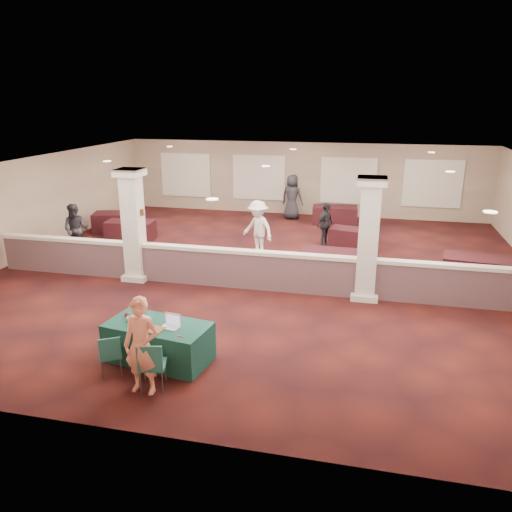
% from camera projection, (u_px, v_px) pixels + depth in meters
% --- Properties ---
extents(ground, '(16.00, 16.00, 0.00)m').
position_uv_depth(ground, '(265.00, 271.00, 15.23)').
color(ground, '#411410').
rests_on(ground, ground).
extents(wall_back, '(16.00, 0.04, 3.20)m').
position_uv_depth(wall_back, '(303.00, 179.00, 22.17)').
color(wall_back, '#83685A').
rests_on(wall_back, ground).
extents(wall_front, '(16.00, 0.04, 3.20)m').
position_uv_depth(wall_front, '(152.00, 344.00, 7.32)').
color(wall_front, '#83685A').
rests_on(wall_front, ground).
extents(wall_left, '(0.04, 16.00, 3.20)m').
position_uv_depth(wall_left, '(29.00, 207.00, 16.46)').
color(wall_left, '#83685A').
rests_on(wall_left, ground).
extents(ceiling, '(16.00, 16.00, 0.02)m').
position_uv_depth(ceiling, '(266.00, 166.00, 14.26)').
color(ceiling, silver).
rests_on(ceiling, wall_back).
extents(partition_wall, '(15.60, 0.28, 1.10)m').
position_uv_depth(partition_wall, '(254.00, 269.00, 13.67)').
color(partition_wall, brown).
rests_on(partition_wall, ground).
extents(column_left, '(0.72, 0.72, 3.20)m').
position_uv_depth(column_left, '(133.00, 224.00, 14.09)').
color(column_left, beige).
rests_on(column_left, ground).
extents(column_right, '(0.72, 0.72, 3.20)m').
position_uv_depth(column_right, '(368.00, 238.00, 12.70)').
color(column_right, beige).
rests_on(column_right, ground).
extents(sconce_left, '(0.12, 0.12, 0.18)m').
position_uv_depth(sconce_left, '(123.00, 211.00, 14.04)').
color(sconce_left, brown).
rests_on(sconce_left, column_left).
extents(sconce_right, '(0.12, 0.12, 0.18)m').
position_uv_depth(sconce_right, '(142.00, 212.00, 13.92)').
color(sconce_right, brown).
rests_on(sconce_right, column_left).
extents(near_table, '(2.18, 1.33, 0.79)m').
position_uv_depth(near_table, '(159.00, 342.00, 9.97)').
color(near_table, '#103B2E').
rests_on(near_table, ground).
extents(conf_chair_main, '(0.57, 0.57, 0.94)m').
position_uv_depth(conf_chair_main, '(151.00, 362.00, 8.88)').
color(conf_chair_main, '#1F5B57').
rests_on(conf_chair_main, ground).
extents(conf_chair_side, '(0.57, 0.57, 0.83)m').
position_uv_depth(conf_chair_side, '(110.00, 352.00, 9.37)').
color(conf_chair_side, '#1F5B57').
rests_on(conf_chair_side, ground).
extents(woman, '(0.66, 0.45, 1.81)m').
position_uv_depth(woman, '(142.00, 346.00, 8.73)').
color(woman, '#FF8C6E').
rests_on(woman, ground).
extents(far_table_front_left, '(1.83, 1.06, 0.71)m').
position_uv_depth(far_table_front_left, '(130.00, 230.00, 18.51)').
color(far_table_front_left, black).
rests_on(far_table_front_left, ground).
extents(far_table_front_center, '(1.77, 0.93, 0.70)m').
position_uv_depth(far_table_front_center, '(330.00, 262.00, 14.99)').
color(far_table_front_center, black).
rests_on(far_table_front_center, ground).
extents(far_table_front_right, '(2.03, 1.23, 0.78)m').
position_uv_depth(far_table_front_right, '(478.00, 271.00, 14.09)').
color(far_table_front_right, black).
rests_on(far_table_front_right, ground).
extents(far_table_back_left, '(2.13, 1.45, 0.79)m').
position_uv_depth(far_table_back_left, '(120.00, 223.00, 19.48)').
color(far_table_back_left, black).
rests_on(far_table_back_left, ground).
extents(far_table_back_center, '(1.88, 1.04, 0.74)m').
position_uv_depth(far_table_back_center, '(335.00, 215.00, 20.81)').
color(far_table_back_center, black).
rests_on(far_table_back_center, ground).
extents(far_table_back_right, '(1.77, 1.16, 0.66)m').
position_uv_depth(far_table_back_right, '(353.00, 238.00, 17.57)').
color(far_table_back_right, black).
rests_on(far_table_back_right, ground).
extents(attendee_a, '(0.93, 0.67, 1.74)m').
position_uv_depth(attendee_a, '(76.00, 230.00, 16.54)').
color(attendee_a, black).
rests_on(attendee_a, ground).
extents(attendee_b, '(1.30, 1.06, 1.86)m').
position_uv_depth(attendee_b, '(258.00, 228.00, 16.49)').
color(attendee_b, beige).
rests_on(attendee_b, ground).
extents(attendee_c, '(0.79, 1.01, 1.56)m').
position_uv_depth(attendee_c, '(325.00, 224.00, 17.61)').
color(attendee_c, black).
rests_on(attendee_c, ground).
extents(attendee_d, '(1.05, 0.72, 1.93)m').
position_uv_depth(attendee_d, '(292.00, 197.00, 21.50)').
color(attendee_d, black).
rests_on(attendee_d, ground).
extents(laptop_base, '(0.39, 0.30, 0.02)m').
position_uv_depth(laptop_base, '(170.00, 327.00, 9.68)').
color(laptop_base, silver).
rests_on(laptop_base, near_table).
extents(laptop_screen, '(0.35, 0.07, 0.24)m').
position_uv_depth(laptop_screen, '(173.00, 319.00, 9.75)').
color(laptop_screen, silver).
rests_on(laptop_screen, near_table).
extents(screen_glow, '(0.32, 0.05, 0.20)m').
position_uv_depth(screen_glow, '(173.00, 320.00, 9.75)').
color(screen_glow, silver).
rests_on(screen_glow, near_table).
extents(knitting, '(0.48, 0.39, 0.03)m').
position_uv_depth(knitting, '(152.00, 329.00, 9.58)').
color(knitting, '#B64F1D').
rests_on(knitting, near_table).
extents(yarn_cream, '(0.12, 0.12, 0.12)m').
position_uv_depth(yarn_cream, '(129.00, 319.00, 9.94)').
color(yarn_cream, beige).
rests_on(yarn_cream, near_table).
extents(yarn_red, '(0.11, 0.11, 0.11)m').
position_uv_depth(yarn_red, '(127.00, 315.00, 10.14)').
color(yarn_red, maroon).
rests_on(yarn_red, near_table).
extents(yarn_grey, '(0.11, 0.11, 0.11)m').
position_uv_depth(yarn_grey, '(140.00, 315.00, 10.12)').
color(yarn_grey, '#535459').
rests_on(yarn_grey, near_table).
extents(scissors, '(0.13, 0.05, 0.01)m').
position_uv_depth(scissors, '(181.00, 336.00, 9.33)').
color(scissors, '#B31513').
rests_on(scissors, near_table).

